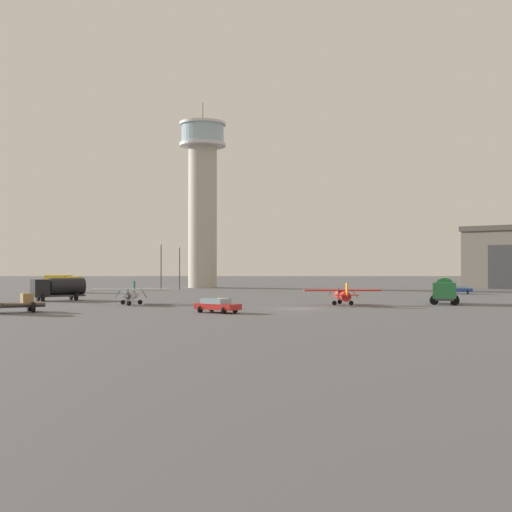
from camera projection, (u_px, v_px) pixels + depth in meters
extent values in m
plane|color=#545456|center=(300.00, 309.00, 68.95)|extent=(400.00, 400.00, 0.00)
cylinder|color=#B2AD9E|center=(204.00, 217.00, 133.10)|extent=(5.68, 5.68, 28.10)
cylinder|color=silver|center=(204.00, 145.00, 133.29)|extent=(9.19, 9.19, 0.60)
cylinder|color=#99B7C6|center=(204.00, 134.00, 133.32)|extent=(8.45, 8.45, 3.61)
cylinder|color=silver|center=(204.00, 124.00, 133.35)|extent=(9.19, 9.19, 0.50)
cylinder|color=#38383D|center=(204.00, 113.00, 133.38)|extent=(0.16, 0.16, 4.00)
cylinder|color=red|center=(343.00, 296.00, 74.88)|extent=(1.22, 5.40, 1.07)
cone|color=#38383D|center=(340.00, 295.00, 77.77)|extent=(0.77, 0.80, 0.75)
cube|color=#38383D|center=(340.00, 295.00, 77.77)|extent=(0.09, 0.05, 1.64)
cube|color=red|center=(343.00, 290.00, 75.15)|extent=(8.64, 1.53, 0.17)
cylinder|color=orange|center=(355.00, 293.00, 75.18)|extent=(0.85, 0.09, 1.17)
cylinder|color=orange|center=(331.00, 293.00, 75.10)|extent=(0.85, 0.09, 1.17)
cube|color=#99B7C6|center=(342.00, 293.00, 75.92)|extent=(0.88, 0.97, 0.60)
cone|color=red|center=(348.00, 296.00, 71.99)|extent=(0.83, 1.23, 0.80)
cube|color=orange|center=(348.00, 290.00, 72.00)|extent=(0.13, 0.95, 1.46)
cube|color=red|center=(348.00, 295.00, 71.99)|extent=(2.60, 0.85, 0.09)
cylinder|color=black|center=(341.00, 302.00, 76.93)|extent=(0.52, 0.16, 0.52)
cylinder|color=black|center=(352.00, 303.00, 74.72)|extent=(0.52, 0.16, 0.52)
cylinder|color=black|center=(335.00, 303.00, 74.67)|extent=(0.52, 0.16, 0.52)
cylinder|color=#B7BABF|center=(132.00, 295.00, 76.07)|extent=(1.41, 5.51, 1.08)
cone|color=#38383D|center=(129.00, 296.00, 73.14)|extent=(0.81, 0.83, 0.76)
cube|color=#38383D|center=(129.00, 296.00, 73.14)|extent=(0.09, 0.06, 1.66)
cube|color=#B7BABF|center=(132.00, 290.00, 75.82)|extent=(8.80, 1.84, 0.17)
cylinder|color=teal|center=(120.00, 293.00, 75.73)|extent=(0.86, 0.12, 1.19)
cylinder|color=teal|center=(145.00, 293.00, 75.90)|extent=(0.86, 0.12, 1.19)
cube|color=#99B7C6|center=(131.00, 293.00, 75.03)|extent=(0.92, 1.01, 0.61)
cone|color=#B7BABF|center=(135.00, 293.00, 79.01)|extent=(0.89, 1.27, 0.81)
cube|color=teal|center=(135.00, 287.00, 79.02)|extent=(0.16, 0.97, 1.49)
cube|color=#B7BABF|center=(135.00, 292.00, 79.01)|extent=(2.66, 0.95, 0.09)
cylinder|color=black|center=(130.00, 303.00, 73.97)|extent=(0.53, 0.18, 0.52)
cylinder|color=black|center=(124.00, 302.00, 76.18)|extent=(0.53, 0.18, 0.52)
cylinder|color=black|center=(141.00, 302.00, 76.30)|extent=(0.53, 0.18, 0.52)
cube|color=#38383D|center=(59.00, 296.00, 84.64)|extent=(6.36, 5.08, 0.24)
cube|color=black|center=(41.00, 287.00, 83.37)|extent=(2.75, 2.86, 1.96)
cube|color=#99B7C6|center=(34.00, 284.00, 82.90)|extent=(1.13, 1.62, 0.98)
cylinder|color=black|center=(68.00, 286.00, 85.24)|extent=(4.79, 4.19, 2.13)
cylinder|color=black|center=(44.00, 297.00, 82.55)|extent=(0.79, 0.98, 1.00)
cylinder|color=black|center=(39.00, 297.00, 84.22)|extent=(0.79, 0.98, 1.00)
cylinder|color=black|center=(77.00, 297.00, 84.88)|extent=(0.79, 0.98, 1.00)
cylinder|color=black|center=(72.00, 296.00, 86.55)|extent=(0.79, 0.98, 1.00)
cube|color=#38383D|center=(13.00, 306.00, 63.38)|extent=(5.90, 4.42, 0.24)
cube|color=brown|center=(24.00, 304.00, 63.85)|extent=(4.47, 3.89, 0.16)
cube|color=#997547|center=(28.00, 298.00, 64.04)|extent=(1.39, 1.39, 0.90)
cylinder|color=black|center=(34.00, 307.00, 63.30)|extent=(0.73, 1.01, 1.00)
cylinder|color=black|center=(30.00, 306.00, 65.13)|extent=(0.73, 1.01, 1.00)
cube|color=#38383D|center=(446.00, 299.00, 77.09)|extent=(3.49, 5.97, 0.24)
cube|color=#287A42|center=(445.00, 290.00, 75.15)|extent=(2.85, 2.21, 1.80)
cube|color=#99B7C6|center=(445.00, 287.00, 74.46)|extent=(2.08, 0.67, 0.90)
cylinder|color=#287A42|center=(446.00, 287.00, 78.00)|extent=(3.25, 4.24, 2.30)
cylinder|color=black|center=(456.00, 301.00, 74.88)|extent=(1.04, 0.54, 1.00)
cylinder|color=black|center=(435.00, 300.00, 75.51)|extent=(1.04, 0.54, 1.00)
cylinder|color=black|center=(456.00, 299.00, 78.39)|extent=(1.04, 0.54, 1.00)
cylinder|color=black|center=(436.00, 299.00, 79.02)|extent=(1.04, 0.54, 1.00)
cube|color=#38383D|center=(64.00, 289.00, 109.49)|extent=(5.91, 3.70, 0.24)
cube|color=gold|center=(75.00, 282.00, 108.86)|extent=(2.29, 2.89, 1.89)
cube|color=#99B7C6|center=(79.00, 280.00, 108.63)|extent=(0.77, 2.06, 0.95)
cube|color=gold|center=(59.00, 282.00, 109.81)|extent=(4.32, 3.59, 2.08)
cylinder|color=black|center=(79.00, 289.00, 109.94)|extent=(0.58, 1.04, 1.00)
cylinder|color=black|center=(70.00, 290.00, 107.79)|extent=(0.58, 1.04, 1.00)
cylinder|color=black|center=(60.00, 289.00, 111.11)|extent=(0.58, 1.04, 1.00)
cylinder|color=black|center=(51.00, 290.00, 108.95)|extent=(0.58, 1.04, 1.00)
cube|color=#2847A8|center=(459.00, 290.00, 104.35)|extent=(4.78, 3.00, 0.55)
cube|color=#99B7C6|center=(460.00, 287.00, 104.30)|extent=(2.85, 2.29, 0.50)
cylinder|color=black|center=(449.00, 292.00, 103.91)|extent=(0.34, 0.66, 0.64)
cylinder|color=black|center=(449.00, 291.00, 105.58)|extent=(0.34, 0.66, 0.64)
cylinder|color=black|center=(469.00, 292.00, 103.12)|extent=(0.34, 0.66, 0.64)
cylinder|color=black|center=(468.00, 292.00, 104.79)|extent=(0.34, 0.66, 0.64)
cube|color=red|center=(219.00, 307.00, 62.99)|extent=(4.58, 4.03, 0.55)
cube|color=#99B7C6|center=(217.00, 301.00, 63.12)|extent=(2.94, 2.77, 0.50)
cylinder|color=black|center=(236.00, 310.00, 62.84)|extent=(0.52, 0.62, 0.64)
cylinder|color=black|center=(225.00, 311.00, 61.46)|extent=(0.52, 0.62, 0.64)
cylinder|color=black|center=(213.00, 308.00, 64.51)|extent=(0.52, 0.62, 0.64)
cylinder|color=black|center=(201.00, 309.00, 63.13)|extent=(0.52, 0.62, 0.64)
cylinder|color=#38383D|center=(162.00, 268.00, 116.24)|extent=(0.18, 0.18, 7.84)
sphere|color=#F9E5B2|center=(162.00, 244.00, 116.30)|extent=(0.44, 0.44, 0.44)
cylinder|color=#38383D|center=(181.00, 269.00, 124.01)|extent=(0.18, 0.18, 7.49)
sphere|color=#F9E5B2|center=(181.00, 248.00, 124.06)|extent=(0.44, 0.44, 0.44)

